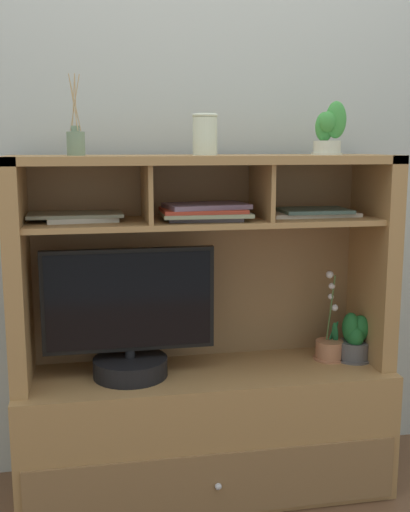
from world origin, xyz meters
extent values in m
cube|color=brown|center=(0.00, 0.00, -0.01)|extent=(6.00, 6.00, 0.02)
cube|color=#AFB5B1|center=(0.00, 0.26, 1.40)|extent=(6.00, 0.02, 2.80)
cube|color=#A17746|center=(0.00, 0.00, 0.24)|extent=(1.38, 0.46, 0.48)
cube|color=olive|center=(0.00, -0.23, 0.14)|extent=(1.32, 0.01, 0.23)
sphere|color=silver|center=(0.00, -0.25, 0.14)|extent=(0.02, 0.02, 0.02)
cube|color=#A17746|center=(-0.66, 0.00, 0.88)|extent=(0.06, 0.36, 0.79)
cube|color=#A17746|center=(0.66, 0.00, 0.88)|extent=(0.06, 0.36, 0.79)
cube|color=olive|center=(0.00, 0.17, 0.86)|extent=(1.32, 0.02, 0.76)
cube|color=#A17746|center=(0.00, 0.00, 1.26)|extent=(1.38, 0.36, 0.03)
cube|color=#A17746|center=(0.00, 0.00, 1.04)|extent=(1.26, 0.32, 0.02)
cube|color=#A17746|center=(-0.21, 0.00, 1.15)|extent=(0.02, 0.30, 0.20)
cube|color=#A17746|center=(0.21, 0.00, 1.15)|extent=(0.02, 0.30, 0.20)
cylinder|color=black|center=(-0.28, -0.02, 0.51)|extent=(0.27, 0.27, 0.07)
cylinder|color=black|center=(-0.28, -0.02, 0.56)|extent=(0.04, 0.04, 0.03)
cube|color=black|center=(-0.28, -0.02, 0.76)|extent=(0.61, 0.03, 0.37)
cube|color=black|center=(-0.28, -0.04, 0.76)|extent=(0.58, 0.00, 0.34)
cylinder|color=#AC6D4C|center=(0.50, 0.01, 0.52)|extent=(0.11, 0.11, 0.07)
cylinder|color=#AC6D4C|center=(0.50, 0.01, 0.48)|extent=(0.12, 0.12, 0.01)
cylinder|color=#4C6B38|center=(0.50, 0.01, 0.69)|extent=(0.02, 0.03, 0.26)
sphere|color=silver|center=(0.52, 0.01, 0.69)|extent=(0.03, 0.03, 0.03)
sphere|color=silver|center=(0.50, 0.01, 0.73)|extent=(0.02, 0.02, 0.02)
sphere|color=silver|center=(0.50, 0.01, 0.78)|extent=(0.02, 0.02, 0.02)
sphere|color=silver|center=(0.49, 0.01, 0.82)|extent=(0.03, 0.03, 0.03)
ellipsoid|color=#1B6437|center=(0.52, 0.00, 0.58)|extent=(0.06, 0.08, 0.12)
ellipsoid|color=#1B6437|center=(0.52, 0.02, 0.58)|extent=(0.04, 0.05, 0.10)
cylinder|color=#4E4C4E|center=(0.59, -0.01, 0.52)|extent=(0.12, 0.12, 0.07)
cylinder|color=#4E4C4E|center=(0.59, -0.01, 0.48)|extent=(0.14, 0.14, 0.01)
ellipsoid|color=#1B5D29|center=(0.61, -0.02, 0.61)|extent=(0.07, 0.07, 0.10)
ellipsoid|color=#1B5D29|center=(0.59, 0.01, 0.58)|extent=(0.07, 0.05, 0.11)
ellipsoid|color=#1B5D29|center=(0.58, -0.01, 0.61)|extent=(0.07, 0.08, 0.12)
ellipsoid|color=#1B5D29|center=(0.59, -0.03, 0.58)|extent=(0.07, 0.08, 0.09)
cube|color=slate|center=(-0.01, -0.03, 1.05)|extent=(0.27, 0.18, 0.02)
cube|color=gray|center=(-0.01, -0.03, 1.07)|extent=(0.32, 0.24, 0.01)
cube|color=#A53423|center=(-0.01, -0.03, 1.08)|extent=(0.29, 0.21, 0.01)
cube|color=slate|center=(0.00, -0.02, 1.10)|extent=(0.31, 0.22, 0.02)
cube|color=beige|center=(0.41, 0.01, 1.05)|extent=(0.33, 0.15, 0.01)
cube|color=#4F6961|center=(0.42, 0.02, 1.07)|extent=(0.26, 0.20, 0.01)
cube|color=beige|center=(-0.44, 0.04, 1.05)|extent=(0.26, 0.22, 0.02)
cube|color=gray|center=(-0.46, 0.03, 1.07)|extent=(0.33, 0.18, 0.01)
cylinder|color=gray|center=(-0.45, 0.01, 1.31)|extent=(0.06, 0.06, 0.08)
cylinder|color=gray|center=(-0.45, 0.01, 1.36)|extent=(0.03, 0.03, 0.02)
cylinder|color=tan|center=(-0.44, 0.01, 1.45)|extent=(0.00, 0.03, 0.19)
cylinder|color=tan|center=(-0.45, 0.02, 1.45)|extent=(0.04, 0.01, 0.19)
cylinder|color=tan|center=(-0.45, 0.02, 1.45)|extent=(0.02, 0.02, 0.19)
cylinder|color=tan|center=(-0.45, 0.01, 1.45)|extent=(0.03, 0.04, 0.19)
cylinder|color=tan|center=(-0.45, 0.01, 1.45)|extent=(0.04, 0.01, 0.19)
cylinder|color=beige|center=(0.45, -0.02, 1.30)|extent=(0.10, 0.10, 0.05)
cylinder|color=beige|center=(0.45, -0.02, 1.28)|extent=(0.11, 0.11, 0.01)
ellipsoid|color=green|center=(0.48, -0.02, 1.40)|extent=(0.08, 0.04, 0.13)
ellipsoid|color=green|center=(0.44, -0.01, 1.37)|extent=(0.07, 0.05, 0.11)
ellipsoid|color=green|center=(0.44, -0.04, 1.39)|extent=(0.06, 0.04, 0.07)
cylinder|color=silver|center=(0.00, 0.00, 1.34)|extent=(0.09, 0.09, 0.13)
torus|color=silver|center=(0.00, 0.00, 1.41)|extent=(0.09, 0.09, 0.01)
camera|label=1|loc=(-0.42, -2.19, 1.31)|focal=43.66mm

